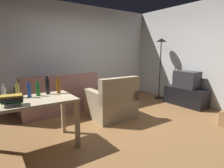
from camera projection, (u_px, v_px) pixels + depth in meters
The scene contains 17 objects.
ground_plane at pixel (123, 126), 3.57m from camera, with size 5.20×4.40×0.02m, color olive.
wall_rear at pixel (74, 54), 5.10m from camera, with size 5.20×0.10×2.70m, color white.
wall_right at pixel (200, 55), 4.81m from camera, with size 0.10×4.40×2.70m, color silver.
couch at pixel (59, 99), 4.39m from camera, with size 1.76×0.84×0.92m.
tv_stand at pixel (185, 96), 4.91m from camera, with size 0.44×1.10×0.48m.
tv at pixel (187, 80), 4.83m from camera, with size 0.41×0.60×0.44m.
torchiere_lamp at pixel (161, 52), 5.42m from camera, with size 0.32×0.32×1.81m.
desk at pixel (32, 107), 2.63m from camera, with size 1.21×0.72×0.76m.
potted_plant at pixel (115, 87), 5.73m from camera, with size 0.36×0.36×0.57m.
armchair at pixel (112, 103), 3.98m from camera, with size 0.93×0.87×0.92m.
bottle_clear at pixel (4, 93), 2.62m from camera, with size 0.05×0.05×0.22m.
bottle_squat at pixel (18, 91), 2.71m from camera, with size 0.06×0.06×0.24m.
bottle_blue at pixel (29, 90), 2.72m from camera, with size 0.06×0.06×0.24m.
bottle_green at pixel (38, 89), 2.81m from camera, with size 0.06×0.06×0.23m.
bottle_dark at pixel (48, 86), 2.93m from camera, with size 0.06×0.06×0.29m.
bottle_amber at pixel (58, 86), 2.99m from camera, with size 0.06×0.06×0.26m.
book_stack at pixel (12, 100), 2.32m from camera, with size 0.28×0.22×0.14m.
Camera 1 is at (-2.12, -2.63, 1.45)m, focal length 29.30 mm.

